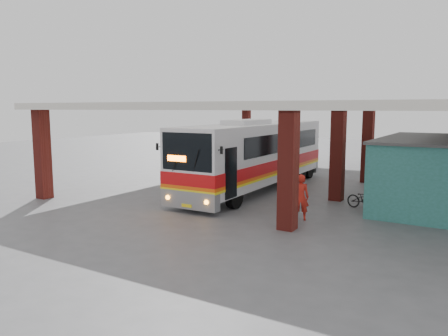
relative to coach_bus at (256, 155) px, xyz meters
name	(u,v)px	position (x,y,z in m)	size (l,w,h in m)	color
ground	(252,205)	(1.61, -3.42, -1.90)	(90.00, 90.00, 0.00)	#515154
brick_columns	(320,150)	(3.04, 1.58, 0.27)	(20.10, 21.60, 4.35)	maroon
canopy_roof	(314,107)	(2.11, 3.08, 2.60)	(21.00, 23.00, 0.30)	silver
shop_building	(443,173)	(9.10, 0.58, -0.34)	(5.20, 8.20, 3.11)	#2D7261
coach_bus	(256,155)	(0.00, 0.00, 0.00)	(3.01, 13.22, 3.83)	silver
motorcycle	(366,199)	(6.31, -1.72, -1.44)	(0.62, 1.77, 0.93)	black
pedestrian	(300,197)	(4.51, -4.88, -0.98)	(0.67, 0.44, 1.84)	red
red_chair	(390,186)	(6.45, 2.93, -1.57)	(0.45, 0.45, 0.72)	red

